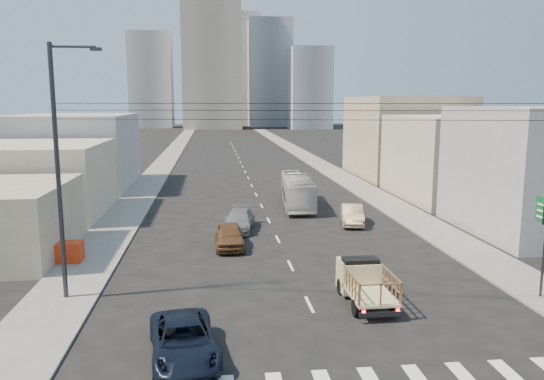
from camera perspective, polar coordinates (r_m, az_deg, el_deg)
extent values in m
plane|color=black|center=(23.60, 4.96, -13.95)|extent=(420.00, 420.00, 0.00)
cube|color=slate|center=(91.98, -11.04, 3.48)|extent=(3.50, 180.00, 0.12)
cube|color=slate|center=(93.10, 3.56, 3.71)|extent=(3.50, 180.00, 0.12)
cube|color=silver|center=(25.41, 4.05, -12.18)|extent=(0.15, 2.00, 0.01)
cube|color=silver|center=(30.99, 2.01, -8.13)|extent=(0.15, 2.00, 0.01)
cube|color=silver|center=(36.70, 0.63, -5.32)|extent=(0.15, 2.00, 0.01)
cube|color=silver|center=(42.49, -0.37, -3.27)|extent=(0.15, 2.00, 0.01)
cube|color=silver|center=(48.33, -1.13, -1.71)|extent=(0.15, 2.00, 0.01)
cube|color=silver|center=(54.21, -1.72, -0.49)|extent=(0.15, 2.00, 0.01)
cube|color=silver|center=(60.11, -2.19, 0.49)|extent=(0.15, 2.00, 0.01)
cube|color=silver|center=(66.03, -2.58, 1.30)|extent=(0.15, 2.00, 0.01)
cube|color=silver|center=(71.96, -2.91, 1.97)|extent=(0.15, 2.00, 0.01)
cube|color=silver|center=(77.90, -3.19, 2.54)|extent=(0.15, 2.00, 0.01)
cube|color=silver|center=(83.86, -3.43, 3.03)|extent=(0.15, 2.00, 0.01)
cube|color=silver|center=(89.81, -3.63, 3.46)|extent=(0.15, 2.00, 0.01)
cube|color=silver|center=(95.78, -3.81, 3.83)|extent=(0.15, 2.00, 0.01)
cube|color=silver|center=(101.74, -3.97, 4.16)|extent=(0.15, 2.00, 0.01)
cube|color=silver|center=(107.71, -4.12, 4.45)|extent=(0.15, 2.00, 0.01)
cube|color=silver|center=(113.69, -4.24, 4.71)|extent=(0.15, 2.00, 0.01)
cube|color=silver|center=(119.66, -4.36, 4.95)|extent=(0.15, 2.00, 0.01)
cube|color=silver|center=(125.64, -4.46, 5.16)|extent=(0.15, 2.00, 0.01)
cube|color=#D0BE8B|center=(24.97, 10.54, -11.01)|extent=(1.90, 3.00, 0.12)
cube|color=#D0BE8B|center=(26.69, 9.29, -9.05)|extent=(1.90, 1.60, 1.50)
cube|color=black|center=(26.28, 9.47, -7.98)|extent=(1.70, 0.90, 0.70)
cube|color=#2D2D33|center=(23.70, 11.63, -12.97)|extent=(1.90, 0.12, 0.22)
cube|color=#FF0C0C|center=(23.43, 9.85, -12.78)|extent=(0.15, 0.05, 0.12)
cube|color=#FF0C0C|center=(23.88, 13.39, -12.47)|extent=(0.15, 0.05, 0.12)
cylinder|color=black|center=(26.76, 7.42, -10.24)|extent=(0.25, 0.76, 0.76)
cylinder|color=black|center=(27.20, 10.95, -10.01)|extent=(0.25, 0.76, 0.76)
cylinder|color=black|center=(24.23, 9.03, -12.43)|extent=(0.25, 0.76, 0.76)
cylinder|color=black|center=(24.72, 12.92, -12.11)|extent=(0.25, 0.76, 0.76)
imported|color=black|center=(20.47, -9.49, -15.69)|extent=(3.00, 5.37, 1.42)
imported|color=#B7B8B4|center=(47.89, 2.75, -0.07)|extent=(3.27, 10.56, 2.90)
imported|color=brown|center=(34.65, -4.60, -4.91)|extent=(1.87, 4.61, 1.57)
imported|color=tan|center=(41.46, 8.62, -2.65)|extent=(2.42, 4.75, 1.49)
imported|color=slate|center=(39.24, -3.59, -3.26)|extent=(2.90, 5.34, 1.47)
cylinder|color=#2D2D33|center=(28.40, 27.25, -5.61)|extent=(0.12, 0.12, 5.00)
cylinder|color=#2D2D33|center=(26.41, -22.02, 1.45)|extent=(0.22, 0.22, 12.00)
cylinder|color=#2D2D33|center=(26.06, -20.64, 14.23)|extent=(2.00, 0.12, 0.12)
cube|color=#2D2D33|center=(25.83, -18.41, 14.18)|extent=(0.50, 0.25, 0.15)
cylinder|color=black|center=(23.14, 4.55, 9.27)|extent=(23.01, 5.02, 0.02)
cylinder|color=black|center=(23.14, 4.54, 8.53)|extent=(23.01, 5.02, 0.02)
cylinder|color=black|center=(23.15, 4.52, 7.54)|extent=(23.01, 5.02, 0.02)
cube|color=red|center=(33.59, -21.20, -6.84)|extent=(1.80, 1.20, 0.38)
cube|color=red|center=(33.49, -21.24, -6.21)|extent=(1.80, 1.20, 0.38)
cube|color=red|center=(33.39, -21.28, -5.59)|extent=(1.80, 1.20, 0.38)
cube|color=#939396|center=(42.56, 26.96, 1.86)|extent=(10.00, 12.00, 9.00)
cube|color=#B6B193|center=(54.97, 19.37, 3.32)|extent=(11.00, 14.00, 8.00)
cube|color=gray|center=(69.77, 14.08, 5.59)|extent=(12.00, 16.00, 10.00)
cube|color=#B6B193|center=(47.94, -24.14, 1.00)|extent=(11.00, 12.00, 6.00)
cube|color=#939396|center=(62.31, -20.52, 3.92)|extent=(12.00, 16.00, 8.00)
cube|color=gray|center=(192.33, -6.55, 15.56)|extent=(20.00, 20.00, 60.00)
cube|color=gray|center=(207.70, -0.27, 12.39)|extent=(16.00, 16.00, 40.00)
cube|color=gray|center=(202.52, -12.84, 11.39)|extent=(15.00, 15.00, 34.00)
cube|color=#939396|center=(221.82, -3.86, 12.70)|extent=(18.00, 18.00, 44.00)
cube|color=gray|center=(189.42, 4.07, 10.84)|extent=(14.00, 14.00, 28.00)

